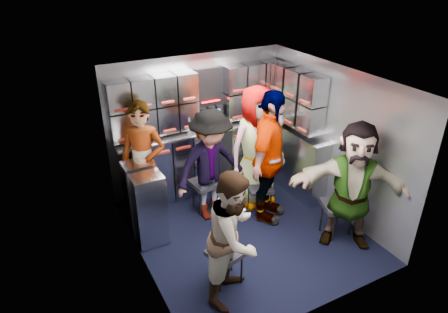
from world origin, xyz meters
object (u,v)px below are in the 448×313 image
jump_seat_center (249,173)px  attendant_arc_c (256,147)px  attendant_arc_d (269,158)px  attendant_arc_e (352,186)px  jump_seat_near_left (226,254)px  jump_seat_mid_left (206,184)px  jump_seat_mid_right (260,190)px  attendant_arc_b (211,166)px  attendant_standing (144,163)px  attendant_arc_a (234,237)px  jump_seat_near_right (338,207)px

jump_seat_center → attendant_arc_c: 0.55m
attendant_arc_d → attendant_arc_e: attendant_arc_d is taller
jump_seat_center → attendant_arc_e: attendant_arc_e is taller
jump_seat_near_left → attendant_arc_d: bearing=37.6°
jump_seat_center → jump_seat_mid_left: bearing=-176.1°
jump_seat_center → jump_seat_mid_right: (-0.08, -0.45, -0.03)m
attendant_arc_b → attendant_arc_e: attendant_arc_e is taller
jump_seat_center → attendant_standing: bearing=174.0°
jump_seat_mid_left → jump_seat_center: jump_seat_mid_left is taller
attendant_standing → attendant_arc_d: (1.48, -0.80, 0.08)m
attendant_arc_a → attendant_arc_b: bearing=33.8°
jump_seat_mid_left → attendant_standing: 0.95m
jump_seat_near_right → attendant_arc_c: (-0.53, 1.19, 0.49)m
jump_seat_mid_right → attendant_arc_d: size_ratio=0.22×
attendant_arc_a → jump_seat_near_left: bearing=50.5°
jump_seat_near_left → attendant_arc_b: (0.43, 1.24, 0.42)m
jump_seat_mid_left → attendant_arc_b: (-0.00, -0.18, 0.39)m
attendant_arc_c → jump_seat_mid_left: bearing=167.5°
attendant_standing → attendant_arc_d: attendant_arc_d is taller
jump_seat_near_right → attendant_arc_d: (-0.62, 0.74, 0.53)m
attendant_arc_a → attendant_arc_d: attendant_arc_d is taller
attendant_standing → attendant_arc_a: (0.39, -1.82, -0.10)m
attendant_standing → attendant_arc_a: bearing=-40.9°
jump_seat_near_left → jump_seat_center: (1.18, 1.48, -0.00)m
jump_seat_mid_left → attendant_arc_a: attendant_arc_a is taller
attendant_arc_c → jump_seat_near_left: bearing=-135.1°
jump_seat_near_left → attendant_standing: bearing=103.3°
jump_seat_center → attendant_arc_e: 1.70m
jump_seat_mid_left → attendant_arc_a: size_ratio=0.31×
jump_seat_mid_left → attendant_arc_e: bearing=-49.5°
attendant_standing → attendant_arc_b: 0.91m
jump_seat_near_left → attendant_arc_c: bearing=47.7°
jump_seat_near_left → attendant_standing: size_ratio=0.26×
jump_seat_mid_left → attendant_arc_b: attendant_arc_b is taller
jump_seat_near_right → attendant_arc_d: size_ratio=0.26×
jump_seat_mid_left → attendant_arc_b: 0.43m
attendant_arc_b → attendant_arc_a: bearing=-112.2°
jump_seat_mid_right → jump_seat_mid_left: bearing=149.1°
jump_seat_mid_right → attendant_arc_d: bearing=-90.0°
jump_seat_mid_right → attendant_arc_c: size_ratio=0.23×
jump_seat_mid_right → attendant_arc_a: size_ratio=0.27×
jump_seat_near_left → attendant_arc_a: attendant_arc_a is taller
jump_seat_mid_right → jump_seat_center: bearing=79.5°
attendant_standing → attendant_arc_b: size_ratio=1.07×
jump_seat_center → jump_seat_mid_right: bearing=-100.5°
jump_seat_near_right → attendant_arc_e: (-0.00, -0.18, 0.43)m
jump_seat_near_left → attendant_standing: (-0.39, 1.64, 0.47)m
attendant_arc_a → attendant_arc_e: bearing=-36.1°
attendant_arc_b → attendant_arc_c: size_ratio=0.89×
jump_seat_near_left → jump_seat_mid_right: jump_seat_near_left is taller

